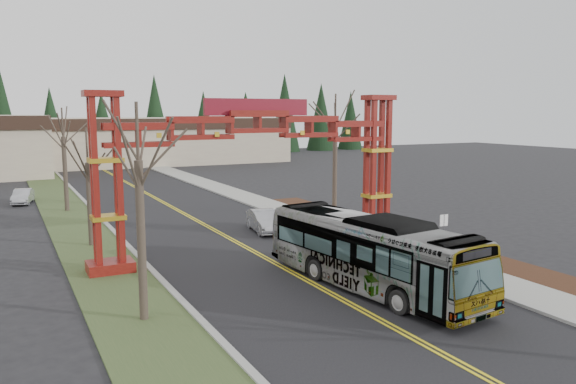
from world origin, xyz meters
TOP-DOWN VIEW (x-y plane):
  - road at (0.00, 25.00)m, footprint 12.00×110.00m
  - lane_line_left at (-0.12, 25.00)m, footprint 0.12×100.00m
  - lane_line_right at (0.12, 25.00)m, footprint 0.12×100.00m
  - curb_right at (6.15, 25.00)m, footprint 0.30×110.00m
  - sidewalk_right at (7.60, 25.00)m, footprint 2.60×110.00m
  - landscape_strip at (10.20, 10.00)m, footprint 2.60×50.00m
  - grass_median at (-8.00, 25.00)m, footprint 4.00×110.00m
  - curb_left at (-6.15, 25.00)m, footprint 0.30×110.00m
  - gateway_arch at (0.00, 18.00)m, footprint 18.20×1.60m
  - retail_building_east at (10.00, 79.95)m, footprint 38.00×20.30m
  - conifer_treeline at (0.25, 92.00)m, footprint 116.10×5.60m
  - transit_bus at (1.92, 10.13)m, footprint 4.19×12.23m
  - silver_sedan at (2.82, 23.29)m, footprint 2.18×4.60m
  - parked_car_far_a at (-11.00, 43.40)m, footprint 2.09×4.09m
  - bare_tree_median_near at (-8.00, 10.79)m, footprint 3.24×3.24m
  - bare_tree_median_mid at (-8.00, 24.33)m, footprint 3.10×3.10m
  - bare_tree_median_far at (-8.00, 37.57)m, footprint 3.45×3.45m
  - bare_tree_right_far at (10.00, 26.08)m, footprint 3.45×3.45m
  - street_sign at (8.92, 13.02)m, footprint 0.53×0.06m
  - barrel_south at (9.81, 15.44)m, footprint 0.60×0.60m
  - barrel_mid at (9.52, 19.15)m, footprint 0.50×0.50m
  - barrel_north at (9.92, 21.73)m, footprint 0.54×0.54m

SIDE VIEW (x-z plane):
  - road at x=0.00m, z-range 0.00..0.02m
  - lane_line_left at x=-0.12m, z-range 0.02..0.03m
  - lane_line_right at x=0.12m, z-range 0.02..0.03m
  - grass_median at x=-8.00m, z-range 0.00..0.08m
  - landscape_strip at x=10.20m, z-range 0.00..0.12m
  - curb_right at x=6.15m, z-range 0.00..0.15m
  - curb_left at x=-6.15m, z-range 0.00..0.15m
  - sidewalk_right at x=7.60m, z-range 0.01..0.15m
  - barrel_mid at x=9.52m, z-range 0.00..0.92m
  - barrel_north at x=9.92m, z-range 0.00..1.00m
  - barrel_south at x=9.81m, z-range 0.00..1.11m
  - parked_car_far_a at x=-11.00m, z-range 0.00..1.28m
  - silver_sedan at x=2.82m, z-range 0.00..1.46m
  - transit_bus at x=1.92m, z-range 0.00..3.34m
  - street_sign at x=8.92m, z-range 0.51..2.84m
  - retail_building_east at x=10.00m, z-range 0.01..7.01m
  - bare_tree_median_mid at x=-8.00m, z-range 1.43..8.42m
  - bare_tree_median_far at x=-8.00m, z-range 1.80..10.04m
  - gateway_arch at x=0.00m, z-range 1.53..10.43m
  - bare_tree_median_near at x=-8.00m, z-range 1.94..10.20m
  - conifer_treeline at x=0.25m, z-range -0.01..12.99m
  - bare_tree_right_far at x=10.00m, z-range 2.29..11.54m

